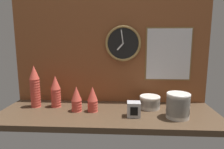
{
  "coord_description": "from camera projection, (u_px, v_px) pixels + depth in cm",
  "views": [
    {
      "loc": [
        11.13,
        -140.18,
        52.54
      ],
      "look_at": [
        2.97,
        4.0,
        27.17
      ],
      "focal_mm": 32.0,
      "sensor_mm": 36.0,
      "label": 1
    }
  ],
  "objects": [
    {
      "name": "napkin_dispenser",
      "position": [
        134.0,
        109.0,
        1.37
      ],
      "size": [
        9.15,
        8.35,
        10.28
      ],
      "color": "#B7B7BC",
      "rests_on": "ground_plane"
    },
    {
      "name": "bowl_stack_far_right",
      "position": [
        178.0,
        105.0,
        1.35
      ],
      "size": [
        15.92,
        15.92,
        17.18
      ],
      "color": "beige",
      "rests_on": "ground_plane"
    },
    {
      "name": "ground_plane",
      "position": [
        108.0,
        114.0,
        1.48
      ],
      "size": [
        160.0,
        56.0,
        4.0
      ],
      "primitive_type": "cube",
      "color": "#4C3826"
    },
    {
      "name": "cup_stack_center",
      "position": [
        93.0,
        99.0,
        1.47
      ],
      "size": [
        7.79,
        7.79,
        18.85
      ],
      "color": "#DB4C3D",
      "rests_on": "ground_plane"
    },
    {
      "name": "cup_stack_center_left",
      "position": [
        77.0,
        99.0,
        1.47
      ],
      "size": [
        7.79,
        7.79,
        18.85
      ],
      "color": "#DB4C3D",
      "rests_on": "ground_plane"
    },
    {
      "name": "bowl_stack_right",
      "position": [
        150.0,
        101.0,
        1.54
      ],
      "size": [
        15.92,
        15.92,
        9.82
      ],
      "color": "beige",
      "rests_on": "ground_plane"
    },
    {
      "name": "wall_tiled_back",
      "position": [
        110.0,
        40.0,
        1.65
      ],
      "size": [
        160.0,
        3.0,
        105.0
      ],
      "color": "brown",
      "rests_on": "ground_plane"
    },
    {
      "name": "wall_clock",
      "position": [
        123.0,
        43.0,
        1.61
      ],
      "size": [
        28.97,
        2.7,
        28.97
      ],
      "color": "black"
    },
    {
      "name": "cup_stack_left",
      "position": [
        56.0,
        91.0,
        1.57
      ],
      "size": [
        7.79,
        7.79,
        24.89
      ],
      "color": "#DB4C3D",
      "rests_on": "ground_plane"
    },
    {
      "name": "cup_stack_far_left",
      "position": [
        35.0,
        86.0,
        1.56
      ],
      "size": [
        7.79,
        7.79,
        32.94
      ],
      "color": "#DB4C3D",
      "rests_on": "ground_plane"
    },
    {
      "name": "menu_board",
      "position": [
        168.0,
        54.0,
        1.62
      ],
      "size": [
        37.46,
        1.32,
        43.35
      ],
      "color": "olive"
    }
  ]
}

